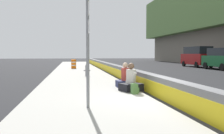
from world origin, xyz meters
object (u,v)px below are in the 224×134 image
object	(u,v)px
seated_person_middle	(125,79)
construction_barrel	(74,64)
backpack	(135,89)
parked_car_fourth	(222,59)
route_sign_post	(88,34)
seated_person_foreground	(131,82)
fire_hydrant	(87,70)
parked_car_midline	(197,56)

from	to	relation	value
seated_person_middle	construction_barrel	distance (m)	15.20
backpack	parked_car_fourth	size ratio (longest dim) A/B	0.08
construction_barrel	route_sign_post	bearing A→B (deg)	-179.35
seated_person_foreground	construction_barrel	world-z (taller)	seated_person_foreground
seated_person_middle	backpack	bearing A→B (deg)	177.99
route_sign_post	seated_person_foreground	xyz separation A→B (m)	(2.92, -1.97, -1.73)
fire_hydrant	construction_barrel	size ratio (longest dim) A/B	0.93
parked_car_fourth	parked_car_midline	xyz separation A→B (m)	(5.45, -0.15, 0.17)
construction_barrel	parked_car_midline	bearing A→B (deg)	-79.93
route_sign_post	parked_car_midline	distance (m)	26.64
parked_car_fourth	parked_car_midline	world-z (taller)	parked_car_midline
parked_car_fourth	construction_barrel	bearing A→B (deg)	79.85
route_sign_post	parked_car_fourth	distance (m)	22.28
parked_car_fourth	parked_car_midline	size ratio (longest dim) A/B	0.94
fire_hydrant	seated_person_foreground	distance (m)	7.24
seated_person_middle	seated_person_foreground	bearing A→B (deg)	178.65
seated_person_foreground	seated_person_middle	bearing A→B (deg)	-1.35
seated_person_middle	construction_barrel	size ratio (longest dim) A/B	1.20
route_sign_post	parked_car_midline	world-z (taller)	route_sign_post
construction_barrel	parked_car_fourth	bearing A→B (deg)	-100.15
route_sign_post	seated_person_middle	xyz separation A→B (m)	(4.15, -2.00, -1.74)
fire_hydrant	seated_person_foreground	xyz separation A→B (m)	(-7.11, -1.37, -0.09)
seated_person_foreground	backpack	bearing A→B (deg)	176.93
route_sign_post	seated_person_middle	distance (m)	4.92
seated_person_foreground	parked_car_fourth	bearing A→B (deg)	-43.86
parked_car_fourth	fire_hydrant	bearing A→B (deg)	114.07
fire_hydrant	parked_car_midline	distance (m)	18.78
route_sign_post	parked_car_fourth	world-z (taller)	route_sign_post
fire_hydrant	seated_person_middle	world-z (taller)	seated_person_middle
fire_hydrant	parked_car_midline	bearing A→B (deg)	-50.76
seated_person_middle	backpack	size ratio (longest dim) A/B	2.85
construction_barrel	parked_car_midline	xyz separation A→B (m)	(2.73, -15.35, 0.73)
parked_car_fourth	seated_person_middle	bearing A→B (deg)	133.50
seated_person_foreground	fire_hydrant	bearing A→B (deg)	10.94
seated_person_middle	backpack	xyz separation A→B (m)	(-1.97, 0.07, -0.16)
parked_car_fourth	route_sign_post	bearing A→B (deg)	137.70
fire_hydrant	construction_barrel	distance (m)	9.18
route_sign_post	seated_person_foreground	world-z (taller)	route_sign_post
seated_person_middle	backpack	world-z (taller)	seated_person_middle
fire_hydrant	backpack	distance (m)	7.98
route_sign_post	parked_car_fourth	xyz separation A→B (m)	(16.46, -14.98, -1.05)
backpack	parked_car_fourth	world-z (taller)	parked_car_fourth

